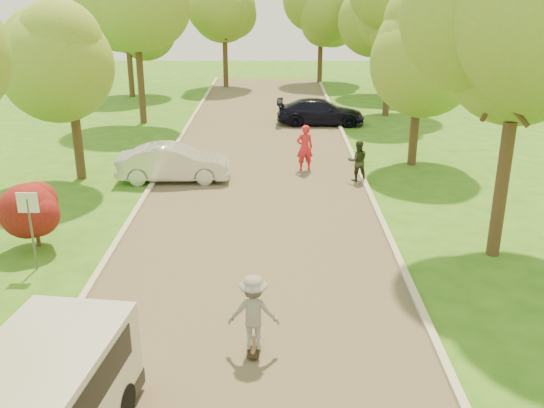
{
  "coord_description": "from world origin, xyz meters",
  "views": [
    {
      "loc": [
        0.62,
        -10.69,
        7.28
      ],
      "look_at": [
        0.53,
        5.57,
        1.3
      ],
      "focal_mm": 40.0,
      "sensor_mm": 36.0,
      "label": 1
    }
  ],
  "objects_px": {
    "street_sign": "(29,215)",
    "silver_sedan": "(174,163)",
    "dark_sedan": "(320,112)",
    "longboard": "(254,347)",
    "skateboarder": "(254,312)",
    "person_olive": "(358,161)",
    "person_striped": "(305,148)"
  },
  "relations": [
    {
      "from": "skateboarder",
      "to": "person_striped",
      "type": "bearing_deg",
      "value": -95.34
    },
    {
      "from": "street_sign",
      "to": "silver_sedan",
      "type": "distance_m",
      "value": 8.18
    },
    {
      "from": "street_sign",
      "to": "dark_sedan",
      "type": "height_order",
      "value": "street_sign"
    },
    {
      "from": "person_striped",
      "to": "person_olive",
      "type": "bearing_deg",
      "value": 132.94
    },
    {
      "from": "silver_sedan",
      "to": "longboard",
      "type": "relative_size",
      "value": 5.08
    },
    {
      "from": "silver_sedan",
      "to": "skateboarder",
      "type": "bearing_deg",
      "value": -165.47
    },
    {
      "from": "silver_sedan",
      "to": "skateboarder",
      "type": "distance_m",
      "value": 12.1
    },
    {
      "from": "dark_sedan",
      "to": "person_striped",
      "type": "distance_m",
      "value": 8.62
    },
    {
      "from": "person_olive",
      "to": "person_striped",
      "type": "bearing_deg",
      "value": -38.09
    },
    {
      "from": "dark_sedan",
      "to": "longboard",
      "type": "height_order",
      "value": "dark_sedan"
    },
    {
      "from": "street_sign",
      "to": "dark_sedan",
      "type": "relative_size",
      "value": 0.46
    },
    {
      "from": "street_sign",
      "to": "skateboarder",
      "type": "bearing_deg",
      "value": -32.72
    },
    {
      "from": "dark_sedan",
      "to": "longboard",
      "type": "distance_m",
      "value": 21.69
    },
    {
      "from": "dark_sedan",
      "to": "skateboarder",
      "type": "bearing_deg",
      "value": 174.28
    },
    {
      "from": "skateboarder",
      "to": "person_striped",
      "type": "xyz_separation_m",
      "value": [
        1.63,
        12.97,
        0.02
      ]
    },
    {
      "from": "dark_sedan",
      "to": "person_olive",
      "type": "relative_size",
      "value": 2.95
    },
    {
      "from": "skateboarder",
      "to": "dark_sedan",
      "type": "bearing_deg",
      "value": -95.78
    },
    {
      "from": "longboard",
      "to": "skateboarder",
      "type": "height_order",
      "value": "skateboarder"
    },
    {
      "from": "skateboarder",
      "to": "silver_sedan",
      "type": "bearing_deg",
      "value": -71.43
    },
    {
      "from": "person_olive",
      "to": "silver_sedan",
      "type": "bearing_deg",
      "value": -3.38
    },
    {
      "from": "silver_sedan",
      "to": "dark_sedan",
      "type": "relative_size",
      "value": 0.92
    },
    {
      "from": "longboard",
      "to": "person_striped",
      "type": "relative_size",
      "value": 0.45
    },
    {
      "from": "street_sign",
      "to": "longboard",
      "type": "height_order",
      "value": "street_sign"
    },
    {
      "from": "silver_sedan",
      "to": "dark_sedan",
      "type": "distance_m",
      "value": 11.77
    },
    {
      "from": "street_sign",
      "to": "person_olive",
      "type": "height_order",
      "value": "street_sign"
    },
    {
      "from": "skateboarder",
      "to": "person_olive",
      "type": "bearing_deg",
      "value": -105.48
    },
    {
      "from": "silver_sedan",
      "to": "person_striped",
      "type": "distance_m",
      "value": 5.31
    },
    {
      "from": "street_sign",
      "to": "skateboarder",
      "type": "xyz_separation_m",
      "value": [
        5.98,
        -3.84,
        -0.64
      ]
    },
    {
      "from": "person_striped",
      "to": "silver_sedan",
      "type": "bearing_deg",
      "value": 2.66
    },
    {
      "from": "longboard",
      "to": "person_striped",
      "type": "distance_m",
      "value": 13.1
    },
    {
      "from": "street_sign",
      "to": "dark_sedan",
      "type": "xyz_separation_m",
      "value": [
        8.86,
        17.65,
        -0.88
      ]
    },
    {
      "from": "dark_sedan",
      "to": "person_striped",
      "type": "relative_size",
      "value": 2.48
    }
  ]
}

